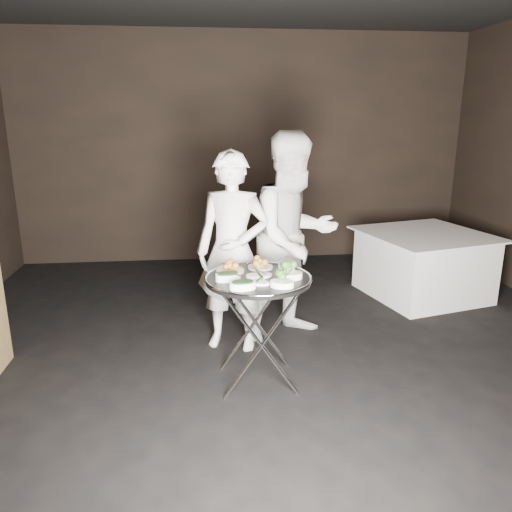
{
  "coord_description": "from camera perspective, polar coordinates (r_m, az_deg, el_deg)",
  "views": [
    {
      "loc": [
        -0.57,
        -3.28,
        1.96
      ],
      "look_at": [
        -0.19,
        0.24,
        0.95
      ],
      "focal_mm": 35.0,
      "sensor_mm": 36.0,
      "label": 1
    }
  ],
  "objects": [
    {
      "name": "serving_utensils",
      "position": [
        3.62,
        0.4,
        -1.38
      ],
      "size": [
        0.58,
        0.44,
        0.01
      ],
      "color": "silver",
      "rests_on": "serving_tray"
    },
    {
      "name": "potato_plate_a",
      "position": [
        3.69,
        -3.0,
        -1.36
      ],
      "size": [
        0.21,
        0.21,
        0.08
      ],
      "rotation": [
        0.0,
        0.0,
        0.26
      ],
      "color": "beige",
      "rests_on": "serving_tray"
    },
    {
      "name": "spinach_bowl_a",
      "position": [
        3.51,
        -3.21,
        -2.24
      ],
      "size": [
        0.21,
        0.16,
        0.08
      ],
      "rotation": [
        0.0,
        0.0,
        0.25
      ],
      "color": "white",
      "rests_on": "serving_tray"
    },
    {
      "name": "tray_stand",
      "position": [
        3.71,
        0.25,
        -7.98
      ],
      "size": [
        0.56,
        0.47,
        0.81
      ],
      "rotation": [
        0.0,
        0.0,
        0.03
      ],
      "color": "silver",
      "rests_on": "floor"
    },
    {
      "name": "broccoli_bowl_a",
      "position": [
        3.55,
        3.95,
        -2.08
      ],
      "size": [
        0.2,
        0.16,
        0.07
      ],
      "rotation": [
        0.0,
        0.0,
        0.22
      ],
      "color": "white",
      "rests_on": "serving_tray"
    },
    {
      "name": "waiter_left",
      "position": [
        4.18,
        -2.7,
        0.44
      ],
      "size": [
        0.71,
        0.57,
        1.69
      ],
      "primitive_type": "imported",
      "rotation": [
        0.0,
        0.0,
        -0.31
      ],
      "color": "silver",
      "rests_on": "floor"
    },
    {
      "name": "potato_plate_b",
      "position": [
        3.78,
        0.5,
        -0.97
      ],
      "size": [
        0.19,
        0.19,
        0.07
      ],
      "rotation": [
        0.0,
        0.0,
        0.19
      ],
      "color": "beige",
      "rests_on": "serving_tray"
    },
    {
      "name": "spinach_bowl_b",
      "position": [
        3.33,
        -1.54,
        -3.23
      ],
      "size": [
        0.19,
        0.14,
        0.07
      ],
      "rotation": [
        0.0,
        0.0,
        0.14
      ],
      "color": "white",
      "rests_on": "serving_tray"
    },
    {
      "name": "waiter_right",
      "position": [
        4.39,
        4.38,
        2.11
      ],
      "size": [
        1.09,
        0.99,
        1.83
      ],
      "primitive_type": "imported",
      "rotation": [
        0.0,
        0.0,
        0.41
      ],
      "color": "silver",
      "rests_on": "floor"
    },
    {
      "name": "floor",
      "position": [
        3.88,
        3.24,
        -14.9
      ],
      "size": [
        6.0,
        7.0,
        0.05
      ],
      "primitive_type": "cube",
      "color": "black",
      "rests_on": "ground"
    },
    {
      "name": "serving_tray",
      "position": [
        3.58,
        0.26,
        -2.63
      ],
      "size": [
        0.77,
        0.77,
        0.04
      ],
      "color": "black",
      "rests_on": "tray_stand"
    },
    {
      "name": "dining_table",
      "position": [
        5.82,
        18.55,
        -0.9
      ],
      "size": [
        1.25,
        1.25,
        0.71
      ],
      "rotation": [
        0.0,
        0.0,
        0.25
      ],
      "color": "white",
      "rests_on": "floor"
    },
    {
      "name": "asparagus_plate_b",
      "position": [
        3.44,
        0.21,
        -2.96
      ],
      "size": [
        0.19,
        0.16,
        0.03
      ],
      "rotation": [
        0.0,
        0.0,
        -0.44
      ],
      "color": "white",
      "rests_on": "serving_tray"
    },
    {
      "name": "broccoli_bowl_b",
      "position": [
        3.38,
        2.99,
        -3.05
      ],
      "size": [
        0.19,
        0.17,
        0.07
      ],
      "rotation": [
        0.0,
        0.0,
        -0.35
      ],
      "color": "white",
      "rests_on": "serving_tray"
    },
    {
      "name": "wall_back",
      "position": [
        6.85,
        -1.47,
        12.06
      ],
      "size": [
        6.0,
        0.05,
        3.0
      ],
      "primitive_type": "cube",
      "color": "black",
      "rests_on": "floor"
    },
    {
      "name": "asparagus_plate_a",
      "position": [
        3.58,
        0.35,
        -2.15
      ],
      "size": [
        0.2,
        0.13,
        0.04
      ],
      "rotation": [
        0.0,
        0.0,
        0.13
      ],
      "color": "white",
      "rests_on": "serving_tray"
    },
    {
      "name": "greens_bowl",
      "position": [
        3.71,
        3.52,
        -1.22
      ],
      "size": [
        0.13,
        0.13,
        0.08
      ],
      "rotation": [
        0.0,
        0.0,
        0.09
      ],
      "color": "white",
      "rests_on": "serving_tray"
    }
  ]
}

